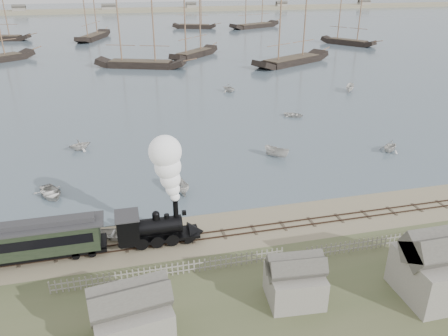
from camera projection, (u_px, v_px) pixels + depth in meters
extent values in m
plane|color=tan|center=(229.00, 222.00, 43.34)|extent=(600.00, 600.00, 0.00)
cube|color=#435060|center=(133.00, 27.00, 193.66)|extent=(600.00, 336.00, 0.06)
cube|color=#3B2920|center=(235.00, 235.00, 41.09)|extent=(120.00, 0.08, 0.12)
cube|color=#3B2920|center=(233.00, 229.00, 41.97)|extent=(120.00, 0.08, 0.12)
cube|color=#42362A|center=(234.00, 232.00, 41.56)|extent=(120.00, 1.80, 0.06)
cube|color=tan|center=(126.00, 12.00, 264.42)|extent=(500.00, 20.00, 1.80)
cube|color=black|center=(160.00, 236.00, 39.73)|extent=(7.16, 2.11, 0.26)
cylinder|color=black|center=(154.00, 227.00, 39.21)|extent=(4.42, 1.58, 1.58)
cube|color=black|center=(128.00, 228.00, 38.61)|extent=(1.89, 2.32, 2.42)
cube|color=#313134|center=(127.00, 216.00, 38.09)|extent=(2.11, 2.53, 0.13)
cylinder|color=black|center=(176.00, 210.00, 39.06)|extent=(0.46, 0.46, 1.68)
sphere|color=black|center=(156.00, 214.00, 38.74)|extent=(0.67, 0.67, 0.67)
cone|color=black|center=(196.00, 232.00, 40.51)|extent=(1.47, 2.11, 2.11)
cube|color=black|center=(184.00, 213.00, 39.37)|extent=(0.37, 0.37, 0.37)
cube|color=black|center=(26.00, 254.00, 37.26)|extent=(13.41, 2.20, 0.34)
cube|color=black|center=(23.00, 241.00, 36.71)|extent=(12.46, 2.40, 2.40)
cube|color=black|center=(20.00, 247.00, 35.54)|extent=(11.50, 0.06, 0.86)
cube|color=black|center=(25.00, 231.00, 37.69)|extent=(11.50, 0.06, 0.86)
cube|color=#313134|center=(20.00, 228.00, 36.20)|extent=(13.41, 2.59, 0.17)
cube|color=#313134|center=(20.00, 225.00, 36.08)|extent=(11.98, 1.15, 0.43)
imported|color=silver|center=(115.00, 234.00, 40.71)|extent=(3.52, 4.10, 0.72)
imported|color=silver|center=(51.00, 193.00, 47.97)|extent=(5.08, 4.44, 0.88)
imported|color=silver|center=(80.00, 144.00, 60.30)|extent=(3.55, 3.79, 1.60)
imported|color=silver|center=(179.00, 186.00, 48.84)|extent=(4.10, 2.49, 1.49)
imported|color=silver|center=(294.00, 115.00, 74.28)|extent=(3.89, 4.14, 0.70)
imported|color=silver|center=(390.00, 146.00, 59.75)|extent=(3.77, 3.94, 1.61)
imported|color=silver|center=(350.00, 88.00, 89.55)|extent=(3.95, 3.36, 1.47)
imported|color=silver|center=(229.00, 88.00, 89.21)|extent=(4.30, 4.14, 1.74)
imported|color=silver|center=(277.00, 152.00, 58.05)|extent=(3.74, 3.42, 1.43)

